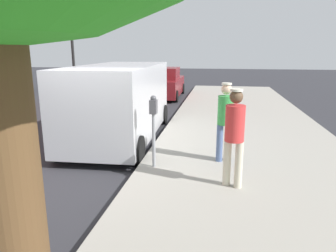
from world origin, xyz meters
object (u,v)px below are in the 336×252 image
(pedestrian_in_red, at_px, (234,132))
(traffic_light_corner, at_px, (58,33))
(parking_meter_near, at_px, (154,119))
(parked_sedan_ahead, at_px, (164,84))
(pedestrian_in_green, at_px, (225,117))
(parked_van, at_px, (121,100))

(pedestrian_in_red, relative_size, traffic_light_corner, 0.34)
(parking_meter_near, xyz_separation_m, parked_sedan_ahead, (-1.74, 10.92, -0.43))
(pedestrian_in_green, relative_size, parked_sedan_ahead, 0.39)
(pedestrian_in_red, height_order, parked_sedan_ahead, pedestrian_in_red)
(parked_van, bearing_deg, pedestrian_in_green, -32.31)
(parking_meter_near, xyz_separation_m, pedestrian_in_red, (1.59, -0.70, -0.01))
(parked_van, height_order, parked_sedan_ahead, parked_van)
(parking_meter_near, xyz_separation_m, pedestrian_in_green, (1.46, 0.62, -0.03))
(parked_sedan_ahead, bearing_deg, pedestrian_in_red, -73.98)
(pedestrian_in_green, distance_m, parked_sedan_ahead, 10.79)
(pedestrian_in_green, xyz_separation_m, traffic_light_corner, (-9.56, 10.84, 2.37))
(pedestrian_in_red, bearing_deg, parking_meter_near, 156.27)
(parking_meter_near, distance_m, traffic_light_corner, 14.23)
(pedestrian_in_green, bearing_deg, traffic_light_corner, 131.42)
(parking_meter_near, relative_size, pedestrian_in_red, 0.86)
(parking_meter_near, relative_size, parked_van, 0.29)
(pedestrian_in_green, xyz_separation_m, pedestrian_in_red, (0.14, -1.32, 0.02))
(pedestrian_in_red, height_order, traffic_light_corner, traffic_light_corner)
(pedestrian_in_green, xyz_separation_m, parked_van, (-2.96, 1.87, 0.01))
(pedestrian_in_green, distance_m, pedestrian_in_red, 1.33)
(parked_sedan_ahead, bearing_deg, parking_meter_near, -80.93)
(parking_meter_near, xyz_separation_m, parked_van, (-1.50, 2.49, -0.03))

